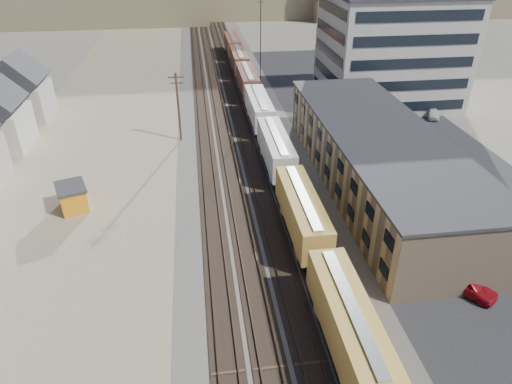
{
  "coord_description": "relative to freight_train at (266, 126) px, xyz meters",
  "views": [
    {
      "loc": [
        -5.96,
        -21.5,
        27.42
      ],
      "look_at": [
        -0.27,
        20.05,
        3.0
      ],
      "focal_mm": 32.0,
      "sensor_mm": 36.0,
      "label": 1
    }
  ],
  "objects": [
    {
      "name": "ground",
      "position": [
        -3.8,
        -38.71,
        -2.79
      ],
      "size": [
        300.0,
        300.0,
        0.0
      ],
      "primitive_type": "plane",
      "color": "#6B6356",
      "rests_on": "ground"
    },
    {
      "name": "maintenance_shed",
      "position": [
        -24.07,
        -14.42,
        -1.31
      ],
      "size": [
        4.2,
        4.74,
        2.89
      ],
      "color": "orange",
      "rests_on": "ground"
    },
    {
      "name": "parked_car_far",
      "position": [
        28.94,
        6.79,
        -2.03
      ],
      "size": [
        3.18,
        4.85,
        1.53
      ],
      "primitive_type": "imported",
      "rotation": [
        0.0,
        0.0,
        -0.33
      ],
      "color": "silver",
      "rests_on": "ground"
    },
    {
      "name": "rail_tracks",
      "position": [
        -4.35,
        11.29,
        -2.68
      ],
      "size": [
        11.4,
        200.0,
        0.24
      ],
      "color": "black",
      "rests_on": "ground"
    },
    {
      "name": "dirt_yard",
      "position": [
        -23.8,
        1.29,
        -2.78
      ],
      "size": [
        24.0,
        180.0,
        0.03
      ],
      "primitive_type": "cube",
      "color": "#84735B",
      "rests_on": "ground"
    },
    {
      "name": "asphalt_lot",
      "position": [
        18.2,
        -3.71,
        -2.77
      ],
      "size": [
        26.0,
        120.0,
        0.04
      ],
      "primitive_type": "cube",
      "color": "#232326",
      "rests_on": "ground"
    },
    {
      "name": "parked_car_red",
      "position": [
        12.37,
        -33.21,
        -1.98
      ],
      "size": [
        4.39,
        4.98,
        1.63
      ],
      "primitive_type": "imported",
      "rotation": [
        0.0,
        0.0,
        0.64
      ],
      "color": "maroon",
      "rests_on": "ground"
    },
    {
      "name": "warehouse",
      "position": [
        11.18,
        -13.71,
        0.86
      ],
      "size": [
        12.4,
        40.4,
        7.25
      ],
      "color": "tan",
      "rests_on": "ground"
    },
    {
      "name": "radio_mast",
      "position": [
        2.2,
        21.29,
        6.33
      ],
      "size": [
        1.2,
        0.16,
        18.0
      ],
      "color": "black",
      "rests_on": "ground"
    },
    {
      "name": "freight_train",
      "position": [
        0.0,
        0.0,
        0.0
      ],
      "size": [
        3.0,
        119.74,
        4.46
      ],
      "color": "black",
      "rests_on": "ground"
    },
    {
      "name": "office_tower",
      "position": [
        24.15,
        16.24,
        6.47
      ],
      "size": [
        22.6,
        18.6,
        18.45
      ],
      "color": "#9E998E",
      "rests_on": "ground"
    },
    {
      "name": "parked_car_blue",
      "position": [
        23.72,
        10.06,
        -2.05
      ],
      "size": [
        4.93,
        5.83,
        1.48
      ],
      "primitive_type": "imported",
      "rotation": [
        0.0,
        0.0,
        0.56
      ],
      "color": "#161950",
      "rests_on": "ground"
    },
    {
      "name": "ballast_bed",
      "position": [
        -3.8,
        11.29,
        -2.76
      ],
      "size": [
        18.0,
        200.0,
        0.06
      ],
      "primitive_type": "cube",
      "color": "#4C4742",
      "rests_on": "ground"
    },
    {
      "name": "utility_pole_north",
      "position": [
        -12.3,
        3.29,
        2.5
      ],
      "size": [
        2.2,
        0.32,
        10.0
      ],
      "color": "#382619",
      "rests_on": "ground"
    }
  ]
}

